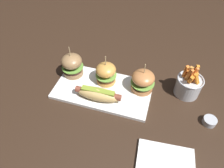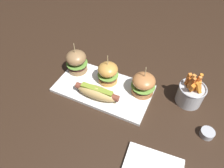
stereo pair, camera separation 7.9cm
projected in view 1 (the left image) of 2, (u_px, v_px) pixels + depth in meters
The scene contains 8 objects.
ground_plane at pixel (103, 91), 0.87m from camera, with size 3.00×3.00×0.00m, color black.
platter_main at pixel (103, 90), 0.86m from camera, with size 0.40×0.21×0.01m, color white.
hot_dog at pixel (97, 94), 0.80m from camera, with size 0.19×0.06×0.05m.
slider_left at pixel (72, 65), 0.88m from camera, with size 0.09×0.09×0.15m.
slider_center at pixel (106, 73), 0.85m from camera, with size 0.09×0.09×0.14m.
slider_right at pixel (143, 81), 0.82m from camera, with size 0.10×0.10×0.14m.
fries_bucket at pixel (188, 85), 0.82m from camera, with size 0.11×0.11×0.14m.
sauce_ramekin at pixel (210, 121), 0.75m from camera, with size 0.05×0.05×0.02m.
Camera 1 is at (0.20, -0.53, 0.65)m, focal length 32.63 mm.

